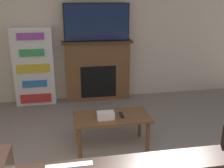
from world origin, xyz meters
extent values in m
cube|color=beige|center=(0.00, 4.16, 1.35)|extent=(6.30, 0.06, 2.70)
cube|color=brown|center=(-0.12, 4.02, 0.57)|extent=(1.26, 0.22, 1.14)
cube|color=black|center=(-0.12, 3.91, 0.39)|extent=(0.69, 0.01, 0.63)
cube|color=#4C331E|center=(-0.12, 4.00, 1.16)|extent=(1.36, 0.28, 0.04)
cube|color=black|center=(-0.12, 4.00, 1.53)|extent=(1.24, 0.03, 0.70)
cube|color=#19284C|center=(-0.12, 3.99, 1.53)|extent=(1.20, 0.01, 0.67)
cube|color=brown|center=(-0.17, 2.17, 0.44)|extent=(1.02, 0.51, 0.03)
cylinder|color=brown|center=(-0.61, 1.98, 0.21)|extent=(0.05, 0.05, 0.42)
cylinder|color=brown|center=(0.28, 1.98, 0.21)|extent=(0.05, 0.05, 0.42)
cylinder|color=brown|center=(-0.61, 2.36, 0.21)|extent=(0.05, 0.05, 0.42)
cylinder|color=brown|center=(0.28, 2.36, 0.21)|extent=(0.05, 0.05, 0.42)
cube|color=white|center=(-0.26, 2.10, 0.50)|extent=(0.22, 0.12, 0.10)
cube|color=black|center=(-0.04, 2.16, 0.47)|extent=(0.04, 0.15, 0.02)
cube|color=white|center=(-1.33, 4.00, 0.73)|extent=(0.74, 0.26, 1.46)
cube|color=red|center=(-1.33, 3.86, 0.15)|extent=(0.57, 0.03, 0.17)
cube|color=#2D70B7|center=(-1.33, 3.86, 0.44)|extent=(0.44, 0.03, 0.12)
cube|color=gold|center=(-1.33, 3.86, 0.73)|extent=(0.60, 0.03, 0.16)
cube|color=green|center=(-1.33, 3.86, 1.02)|extent=(0.44, 0.03, 0.12)
cube|color=purple|center=(-1.33, 3.86, 1.32)|extent=(0.47, 0.03, 0.12)
camera|label=1|loc=(-0.72, -0.97, 1.93)|focal=42.00mm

